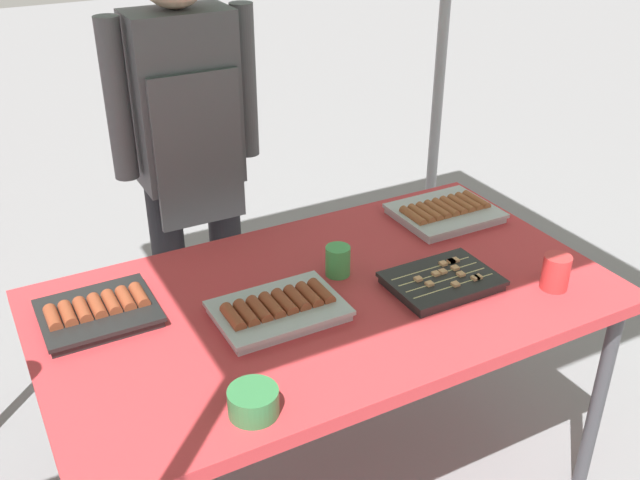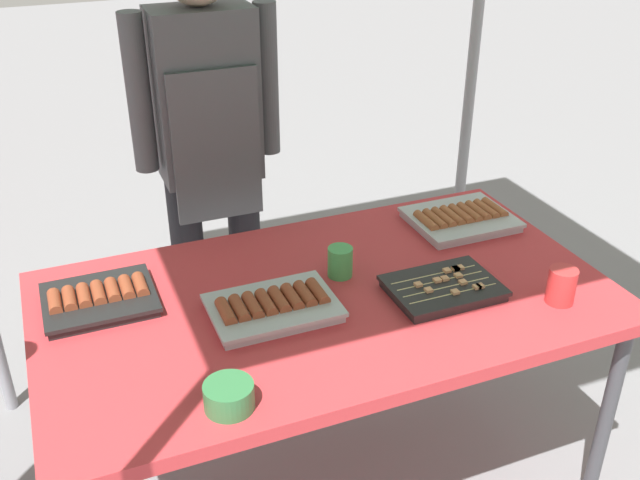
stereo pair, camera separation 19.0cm
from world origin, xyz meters
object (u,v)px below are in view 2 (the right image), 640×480
object	(u,v)px
tray_pork_links	(99,299)
drink_cup_near_edge	(340,262)
tray_spring_rolls	(460,218)
drink_cup_by_wok	(561,286)
vendor_woman	(209,137)
condiment_bowl	(229,396)
tray_meat_skewers	(443,288)
stall_table	(327,310)
tray_grilled_sausages	(273,307)

from	to	relation	value
tray_pork_links	drink_cup_near_edge	xyz separation A→B (m)	(0.68, -0.10, 0.02)
tray_spring_rolls	drink_cup_by_wok	bearing A→B (deg)	-89.50
drink_cup_near_edge	vendor_woman	size ratio (longest dim) A/B	0.06
tray_spring_rolls	vendor_woman	distance (m)	0.91
tray_pork_links	drink_cup_near_edge	distance (m)	0.68
condiment_bowl	vendor_woman	size ratio (longest dim) A/B	0.07
tray_spring_rolls	tray_meat_skewers	bearing A→B (deg)	-127.88
tray_spring_rolls	vendor_woman	world-z (taller)	vendor_woman
tray_meat_skewers	tray_pork_links	size ratio (longest dim) A/B	1.03
tray_meat_skewers	stall_table	bearing A→B (deg)	159.10
tray_meat_skewers	tray_pork_links	bearing A→B (deg)	161.54
tray_grilled_sausages	drink_cup_by_wok	bearing A→B (deg)	-17.86
tray_grilled_sausages	drink_cup_by_wok	size ratio (longest dim) A/B	3.34
tray_spring_rolls	drink_cup_near_edge	size ratio (longest dim) A/B	3.63
drink_cup_near_edge	drink_cup_by_wok	size ratio (longest dim) A/B	0.89
tray_meat_skewers	vendor_woman	world-z (taller)	vendor_woman
condiment_bowl	drink_cup_near_edge	xyz separation A→B (m)	(0.46, 0.43, 0.01)
condiment_bowl	drink_cup_near_edge	world-z (taller)	drink_cup_near_edge
stall_table	tray_meat_skewers	xyz separation A→B (m)	(0.31, -0.12, 0.07)
condiment_bowl	drink_cup_by_wok	world-z (taller)	drink_cup_by_wok
drink_cup_near_edge	vendor_woman	bearing A→B (deg)	106.47
condiment_bowl	drink_cup_near_edge	bearing A→B (deg)	43.20
tray_grilled_sausages	drink_cup_by_wok	world-z (taller)	drink_cup_by_wok
stall_table	tray_pork_links	world-z (taller)	tray_pork_links
tray_grilled_sausages	tray_spring_rolls	xyz separation A→B (m)	(0.75, 0.26, -0.00)
stall_table	drink_cup_near_edge	bearing A→B (deg)	47.07
condiment_bowl	drink_cup_near_edge	size ratio (longest dim) A/B	1.27
tray_spring_rolls	drink_cup_near_edge	xyz separation A→B (m)	(-0.50, -0.15, 0.02)
drink_cup_by_wok	vendor_woman	size ratio (longest dim) A/B	0.06
tray_meat_skewers	condiment_bowl	distance (m)	0.73
tray_spring_rolls	condiment_bowl	size ratio (longest dim) A/B	2.87
tray_spring_rolls	condiment_bowl	xyz separation A→B (m)	(-0.96, -0.58, 0.01)
stall_table	tray_pork_links	bearing A→B (deg)	162.82
stall_table	tray_grilled_sausages	distance (m)	0.19
stall_table	drink_cup_near_edge	distance (m)	0.15
stall_table	condiment_bowl	bearing A→B (deg)	-137.65
tray_pork_links	condiment_bowl	size ratio (longest dim) A/B	2.60
tray_grilled_sausages	tray_pork_links	world-z (taller)	same
stall_table	tray_grilled_sausages	bearing A→B (deg)	-169.33
tray_spring_rolls	drink_cup_by_wok	distance (m)	0.51
tray_grilled_sausages	stall_table	bearing A→B (deg)	10.67
tray_grilled_sausages	vendor_woman	size ratio (longest dim) A/B	0.21
tray_grilled_sausages	tray_pork_links	xyz separation A→B (m)	(-0.43, 0.22, -0.00)
tray_spring_rolls	drink_cup_by_wok	world-z (taller)	drink_cup_by_wok
tray_meat_skewers	condiment_bowl	xyz separation A→B (m)	(-0.69, -0.23, 0.01)
tray_pork_links	condiment_bowl	distance (m)	0.58
drink_cup_by_wok	vendor_woman	bearing A→B (deg)	124.26
tray_pork_links	tray_spring_rolls	size ratio (longest dim) A/B	0.91
stall_table	drink_cup_near_edge	size ratio (longest dim) A/B	17.60
tray_grilled_sausages	drink_cup_near_edge	xyz separation A→B (m)	(0.25, 0.11, 0.02)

